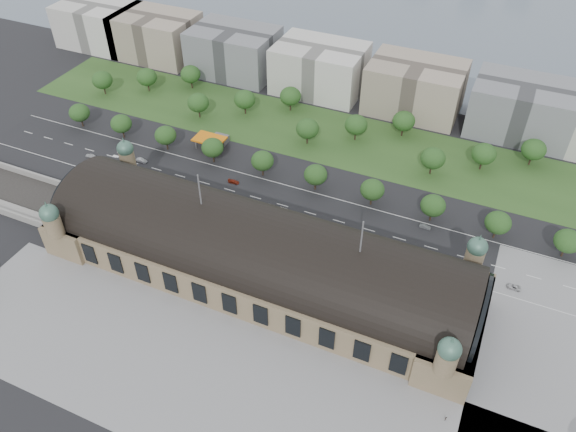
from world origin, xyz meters
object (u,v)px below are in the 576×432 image
at_px(traffic_car_1, 142,160).
at_px(pedestrian_2, 446,419).
at_px(parked_car_3, 171,202).
at_px(traffic_car_0, 90,155).
at_px(parked_car_6, 184,206).
at_px(traffic_car_5, 425,227).
at_px(parked_car_2, 135,188).
at_px(parked_car_1, 120,184).
at_px(bus_east, 385,249).
at_px(traffic_car_6, 514,287).
at_px(parked_car_4, 155,191).
at_px(traffic_car_4, 279,210).
at_px(parked_car_5, 241,215).
at_px(bus_mid, 280,212).
at_px(bus_west, 298,223).
at_px(petrol_station, 215,139).
at_px(traffic_car_3, 234,182).

distance_m(traffic_car_1, pedestrian_2, 163.04).
bearing_deg(traffic_car_1, parked_car_3, -124.60).
bearing_deg(traffic_car_0, parked_car_6, 70.87).
xyz_separation_m(traffic_car_5, parked_car_2, (-115.44, -25.06, -0.00)).
height_order(parked_car_1, bus_east, bus_east).
height_order(traffic_car_6, pedestrian_2, pedestrian_2).
xyz_separation_m(traffic_car_0, parked_car_4, (40.74, -9.78, -0.01)).
height_order(traffic_car_6, parked_car_2, parked_car_2).
xyz_separation_m(traffic_car_5, parked_car_4, (-106.55, -23.61, 0.04)).
distance_m(parked_car_4, parked_car_6, 16.13).
distance_m(traffic_car_0, traffic_car_4, 92.07).
bearing_deg(parked_car_5, traffic_car_0, -124.21).
relative_size(traffic_car_5, bus_east, 0.41).
distance_m(parked_car_3, bus_mid, 44.58).
relative_size(parked_car_4, bus_west, 0.34).
distance_m(parked_car_6, bus_east, 80.69).
bearing_deg(parked_car_6, bus_east, 61.71).
bearing_deg(bus_west, traffic_car_4, 60.55).
bearing_deg(parked_car_3, parked_car_6, 59.88).
height_order(parked_car_2, parked_car_5, parked_car_5).
height_order(parked_car_6, bus_east, bus_east).
bearing_deg(parked_car_5, parked_car_3, -110.14).
distance_m(parked_car_2, pedestrian_2, 148.32).
bearing_deg(parked_car_5, traffic_car_4, 99.36).
xyz_separation_m(petrol_station, bus_west, (56.49, -36.53, -1.09)).
bearing_deg(parked_car_1, petrol_station, 130.37).
bearing_deg(traffic_car_6, bus_mid, -92.46).
bearing_deg(parked_car_4, parked_car_3, 35.92).
height_order(petrol_station, bus_mid, petrol_station).
bearing_deg(bus_east, traffic_car_4, 82.19).
distance_m(parked_car_1, bus_west, 78.19).
distance_m(petrol_station, pedestrian_2, 156.09).
bearing_deg(traffic_car_6, traffic_car_5, -118.32).
relative_size(traffic_car_0, parked_car_5, 0.82).
bearing_deg(parked_car_1, traffic_car_0, -138.97).
height_order(traffic_car_4, parked_car_4, parked_car_4).
bearing_deg(pedestrian_2, parked_car_5, 59.68).
xyz_separation_m(parked_car_6, bus_west, (46.01, 7.76, 1.12)).
distance_m(parked_car_4, pedestrian_2, 140.53).
relative_size(petrol_station, traffic_car_4, 3.72).
height_order(parked_car_5, bus_mid, bus_mid).
relative_size(parked_car_3, bus_east, 0.39).
height_order(traffic_car_1, parked_car_4, traffic_car_1).
bearing_deg(parked_car_4, parked_car_1, -118.82).
bearing_deg(parked_car_5, traffic_car_3, -172.53).
height_order(parked_car_3, bus_east, bus_east).
bearing_deg(parked_car_2, parked_car_6, 47.38).
bearing_deg(bus_mid, traffic_car_4, 36.82).
distance_m(traffic_car_1, bus_east, 114.31).
bearing_deg(parked_car_6, traffic_car_0, -136.96).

